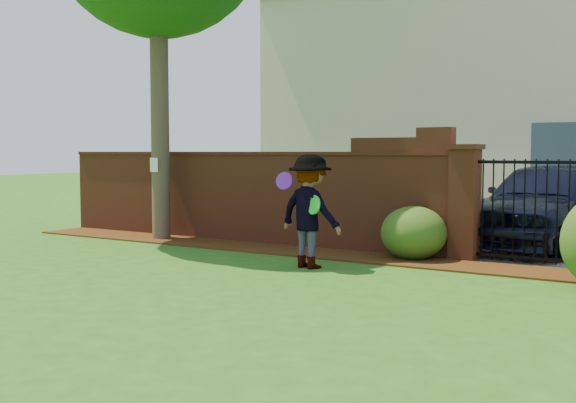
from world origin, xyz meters
The scene contains 12 objects.
ground centered at (0.00, 0.00, -0.01)m, with size 80.00×80.00×0.01m, color #235615.
mulch_bed centered at (-0.95, 3.34, 0.01)m, with size 11.10×1.08×0.03m, color #341D09.
brick_wall centered at (-2.01, 4.00, 0.93)m, with size 8.70×0.31×2.16m.
pillar_left centered at (2.40, 4.00, 0.96)m, with size 0.50×0.50×1.88m.
iron_gate centered at (3.50, 4.00, 0.85)m, with size 1.78×0.03×1.60m.
house centered at (1.00, 12.00, 3.16)m, with size 12.40×6.40×6.30m.
car centered at (3.21, 6.02, 0.81)m, with size 1.92×4.76×1.62m, color black.
paper_notice centered at (-3.60, 3.21, 1.50)m, with size 0.20×0.01×0.28m, color white.
shrub_left centered at (1.68, 3.62, 0.44)m, with size 1.07×1.07×0.88m, color #224E17.
man centered at (0.63, 2.01, 0.86)m, with size 1.11×0.64×1.72m, color gray.
frisbee_purple centered at (0.28, 1.90, 1.32)m, with size 0.27×0.27×0.03m, color purple.
frisbee_green centered at (0.83, 1.84, 0.98)m, with size 0.28×0.28×0.03m, color green.
Camera 1 is at (5.85, -6.93, 1.76)m, focal length 42.99 mm.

